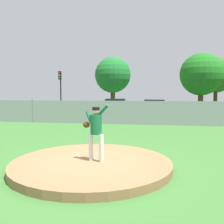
{
  "coord_description": "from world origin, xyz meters",
  "views": [
    {
      "loc": [
        1.74,
        -6.72,
        2.16
      ],
      "look_at": [
        0.04,
        3.27,
        1.38
      ],
      "focal_mm": 38.93,
      "sensor_mm": 36.0,
      "label": 1
    }
  ],
  "objects_px": {
    "pitcher_youth": "(96,128)",
    "traffic_cone_orange": "(87,112)",
    "baseball": "(77,156)",
    "parked_car_silver": "(116,109)",
    "traffic_light_near": "(60,84)",
    "parked_car_white": "(154,109)"
  },
  "relations": [
    {
      "from": "pitcher_youth",
      "to": "traffic_cone_orange",
      "type": "distance_m",
      "value": 18.3
    },
    {
      "from": "baseball",
      "to": "parked_car_silver",
      "type": "relative_size",
      "value": 0.02
    },
    {
      "from": "traffic_cone_orange",
      "to": "traffic_light_near",
      "type": "distance_m",
      "value": 4.48
    },
    {
      "from": "pitcher_youth",
      "to": "parked_car_silver",
      "type": "xyz_separation_m",
      "value": [
        -1.64,
        14.47,
        -0.37
      ]
    },
    {
      "from": "parked_car_silver",
      "to": "traffic_light_near",
      "type": "height_order",
      "value": "traffic_light_near"
    },
    {
      "from": "baseball",
      "to": "parked_car_white",
      "type": "xyz_separation_m",
      "value": [
        2.34,
        14.4,
        0.53
      ]
    },
    {
      "from": "baseball",
      "to": "parked_car_silver",
      "type": "height_order",
      "value": "parked_car_silver"
    },
    {
      "from": "traffic_cone_orange",
      "to": "traffic_light_near",
      "type": "height_order",
      "value": "traffic_light_near"
    },
    {
      "from": "parked_car_silver",
      "to": "traffic_cone_orange",
      "type": "xyz_separation_m",
      "value": [
        -3.5,
        3.07,
        -0.54
      ]
    },
    {
      "from": "pitcher_youth",
      "to": "parked_car_white",
      "type": "distance_m",
      "value": 14.85
    },
    {
      "from": "pitcher_youth",
      "to": "parked_car_white",
      "type": "relative_size",
      "value": 0.35
    },
    {
      "from": "pitcher_youth",
      "to": "traffic_light_near",
      "type": "height_order",
      "value": "traffic_light_near"
    },
    {
      "from": "pitcher_youth",
      "to": "baseball",
      "type": "xyz_separation_m",
      "value": [
        -0.67,
        0.35,
        -0.92
      ]
    },
    {
      "from": "pitcher_youth",
      "to": "baseball",
      "type": "height_order",
      "value": "pitcher_youth"
    },
    {
      "from": "parked_car_white",
      "to": "traffic_light_near",
      "type": "height_order",
      "value": "traffic_light_near"
    },
    {
      "from": "pitcher_youth",
      "to": "traffic_cone_orange",
      "type": "relative_size",
      "value": 3.0
    },
    {
      "from": "parked_car_white",
      "to": "parked_car_silver",
      "type": "distance_m",
      "value": 3.33
    },
    {
      "from": "parked_car_white",
      "to": "traffic_cone_orange",
      "type": "relative_size",
      "value": 8.48
    },
    {
      "from": "baseball",
      "to": "traffic_cone_orange",
      "type": "bearing_deg",
      "value": 104.6
    },
    {
      "from": "parked_car_silver",
      "to": "baseball",
      "type": "bearing_deg",
      "value": -86.04
    },
    {
      "from": "traffic_cone_orange",
      "to": "parked_car_white",
      "type": "bearing_deg",
      "value": -22.23
    },
    {
      "from": "parked_car_silver",
      "to": "traffic_light_near",
      "type": "distance_m",
      "value": 8.27
    }
  ]
}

